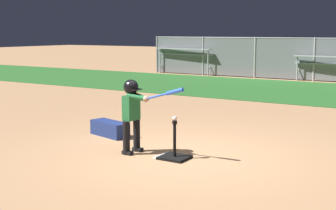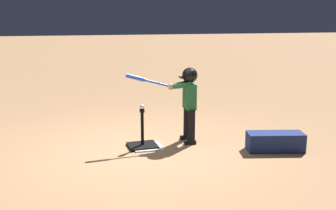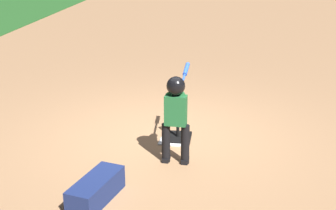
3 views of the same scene
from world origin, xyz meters
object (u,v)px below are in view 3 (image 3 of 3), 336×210
Objects in this scene: batter_child at (176,108)px; equipment_bag at (96,189)px; baseball at (178,99)px; batting_tee at (178,134)px.

batter_child is 1.52m from equipment_bag.
batter_child reaches higher than equipment_bag.
equipment_bag is (-1.88, 0.75, -0.50)m from baseball.
baseball is 0.09× the size of equipment_bag.
baseball is 2.08m from equipment_bag.
batter_child reaches higher than batting_tee.
batting_tee is at bearing 90.00° from baseball.
batter_child is 1.44× the size of equipment_bag.
batting_tee is 1.02m from batter_child.
baseball is (0.00, -0.00, 0.57)m from batting_tee.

